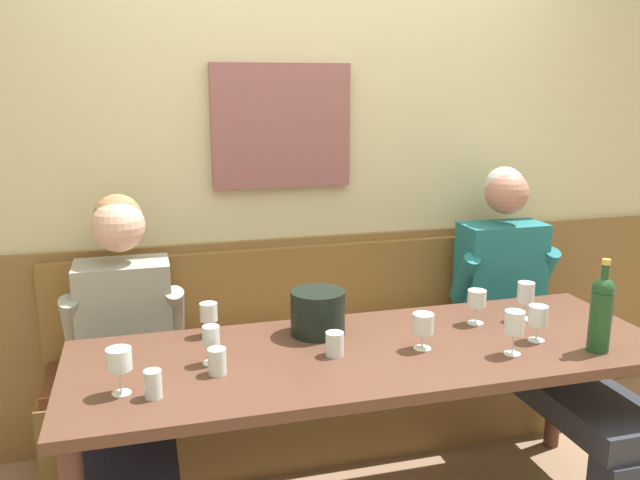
% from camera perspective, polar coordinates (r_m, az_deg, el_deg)
% --- Properties ---
extents(room_wall_back, '(6.80, 0.12, 2.80)m').
position_cam_1_polar(room_wall_back, '(3.16, -0.84, 8.00)').
color(room_wall_back, beige).
rests_on(room_wall_back, ground).
extents(wood_wainscot_panel, '(6.80, 0.03, 0.98)m').
position_cam_1_polar(wood_wainscot_panel, '(3.33, -0.53, -7.93)').
color(wood_wainscot_panel, brown).
rests_on(wood_wainscot_panel, ground).
extents(wall_bench, '(2.52, 0.42, 0.94)m').
position_cam_1_polar(wall_bench, '(3.22, 0.46, -12.68)').
color(wall_bench, brown).
rests_on(wall_bench, ground).
extents(dining_table, '(2.22, 0.77, 0.74)m').
position_cam_1_polar(dining_table, '(2.51, 4.56, -11.11)').
color(dining_table, '#523225').
rests_on(dining_table, ground).
extents(person_center_left_seat, '(0.49, 1.20, 1.26)m').
position_cam_1_polar(person_center_left_seat, '(2.69, -16.52, -10.56)').
color(person_center_left_seat, '#312E41').
rests_on(person_center_left_seat, ground).
extents(person_right_seat, '(0.51, 1.19, 1.31)m').
position_cam_1_polar(person_right_seat, '(3.16, 18.10, -6.84)').
color(person_right_seat, '#292D3A').
rests_on(person_right_seat, ground).
extents(ice_bucket, '(0.21, 0.21, 0.17)m').
position_cam_1_polar(ice_bucket, '(2.58, -0.19, -6.29)').
color(ice_bucket, black).
rests_on(ice_bucket, dining_table).
extents(wine_bottle_green_tall, '(0.08, 0.08, 0.35)m').
position_cam_1_polar(wine_bottle_green_tall, '(2.61, 23.22, -5.75)').
color(wine_bottle_green_tall, '#1B4422').
rests_on(wine_bottle_green_tall, dining_table).
extents(wine_glass_right_end, '(0.07, 0.07, 0.13)m').
position_cam_1_polar(wine_glass_right_end, '(2.60, -9.64, -6.34)').
color(wine_glass_right_end, silver).
rests_on(wine_glass_right_end, dining_table).
extents(wine_glass_mid_left, '(0.08, 0.08, 0.14)m').
position_cam_1_polar(wine_glass_mid_left, '(2.47, 8.94, -7.35)').
color(wine_glass_mid_left, silver).
rests_on(wine_glass_mid_left, dining_table).
extents(wine_glass_near_bucket, '(0.07, 0.07, 0.14)m').
position_cam_1_polar(wine_glass_near_bucket, '(2.64, 18.39, -6.41)').
color(wine_glass_near_bucket, silver).
rests_on(wine_glass_near_bucket, dining_table).
extents(wine_glass_left_end, '(0.08, 0.08, 0.14)m').
position_cam_1_polar(wine_glass_left_end, '(2.76, 13.44, -5.10)').
color(wine_glass_left_end, silver).
rests_on(wine_glass_left_end, dining_table).
extents(wine_glass_by_bottle, '(0.08, 0.08, 0.15)m').
position_cam_1_polar(wine_glass_by_bottle, '(2.18, -17.04, -9.96)').
color(wine_glass_by_bottle, silver).
rests_on(wine_glass_by_bottle, dining_table).
extents(wine_glass_mid_right, '(0.07, 0.07, 0.16)m').
position_cam_1_polar(wine_glass_mid_right, '(2.85, 17.42, -4.54)').
color(wine_glass_mid_right, silver).
rests_on(wine_glass_mid_right, dining_table).
extents(wine_glass_center_front, '(0.07, 0.07, 0.17)m').
position_cam_1_polar(wine_glass_center_front, '(2.48, 16.55, -7.09)').
color(wine_glass_center_front, silver).
rests_on(wine_glass_center_front, dining_table).
extents(wine_glass_center_rear, '(0.07, 0.07, 0.14)m').
position_cam_1_polar(wine_glass_center_rear, '(2.34, -9.44, -8.39)').
color(wine_glass_center_rear, silver).
rests_on(wine_glass_center_rear, dining_table).
extents(water_tumbler_right, '(0.06, 0.06, 0.09)m').
position_cam_1_polar(water_tumbler_right, '(2.28, -8.92, -10.36)').
color(water_tumbler_right, silver).
rests_on(water_tumbler_right, dining_table).
extents(water_tumbler_center, '(0.07, 0.07, 0.09)m').
position_cam_1_polar(water_tumbler_center, '(2.40, 1.28, -9.00)').
color(water_tumbler_center, silver).
rests_on(water_tumbler_center, dining_table).
extents(water_tumbler_left, '(0.06, 0.06, 0.09)m').
position_cam_1_polar(water_tumbler_left, '(2.17, -14.30, -11.98)').
color(water_tumbler_left, silver).
rests_on(water_tumbler_left, dining_table).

